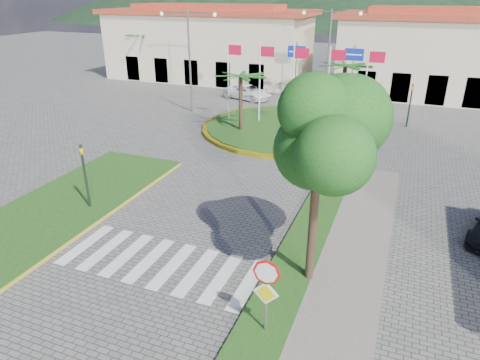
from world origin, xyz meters
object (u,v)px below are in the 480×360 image
at_px(deciduous_tree, 319,141).
at_px(car_dark_a, 325,88).
at_px(roundabout_island, 289,128).
at_px(stop_sign, 266,286).
at_px(car_dark_b, 370,91).
at_px(white_van, 248,92).

xyz_separation_m(deciduous_tree, car_dark_a, (-5.54, 30.25, -4.62)).
xyz_separation_m(roundabout_island, stop_sign, (4.90, -20.04, 1.62)).
bearing_deg(roundabout_island, deciduous_tree, -72.09).
relative_size(deciduous_tree, car_dark_a, 2.10).
bearing_deg(car_dark_a, car_dark_b, -73.03).
distance_m(deciduous_tree, white_van, 28.01).
xyz_separation_m(white_van, car_dark_b, (10.53, 5.45, -0.13)).
bearing_deg(deciduous_tree, roundabout_island, 107.91).
height_order(roundabout_island, white_van, roundabout_island).
xyz_separation_m(car_dark_a, car_dark_b, (4.31, 0.21, -0.03)).
bearing_deg(car_dark_b, white_van, 105.75).
height_order(roundabout_island, car_dark_b, roundabout_island).
distance_m(deciduous_tree, car_dark_b, 30.84).
relative_size(deciduous_tree, white_van, 1.45).
bearing_deg(car_dark_b, car_dark_a, 81.20).
bearing_deg(white_van, deciduous_tree, -136.75).
bearing_deg(roundabout_island, white_van, 128.03).
relative_size(white_van, car_dark_a, 1.45).
height_order(stop_sign, car_dark_b, stop_sign).
distance_m(stop_sign, car_dark_b, 33.53).
relative_size(roundabout_island, car_dark_b, 3.99).
height_order(deciduous_tree, car_dark_b, deciduous_tree).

